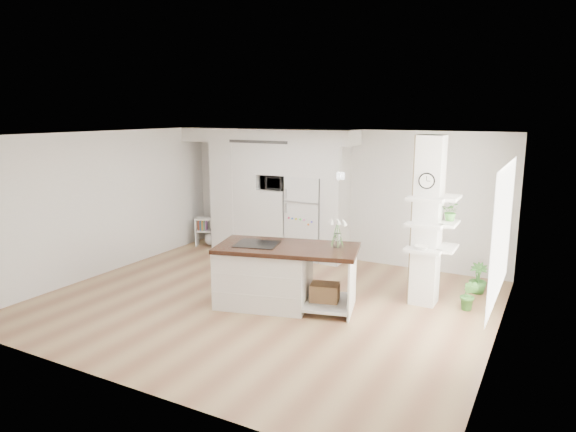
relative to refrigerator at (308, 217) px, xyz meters
The scene contains 14 objects.
floor 2.87m from the refrigerator, 78.93° to the right, with size 7.00×6.00×0.01m, color tan.
room 2.90m from the refrigerator, 78.93° to the right, with size 7.04×6.04×2.72m.
cabinet_wall 1.12m from the refrigerator, behind, with size 4.00×0.71×2.70m.
refrigerator is the anchor object (origin of this frame).
column 3.33m from the refrigerator, 28.14° to the right, with size 0.69×0.90×2.70m.
window 4.70m from the refrigerator, 30.76° to the right, with size 2.40×2.40×0.00m, color white.
pendant_light 3.59m from the refrigerator, 48.71° to the right, with size 0.12×0.12×0.10m, color white.
kitchen_island 2.83m from the refrigerator, 75.71° to the right, with size 2.39×1.57×1.56m.
bookshelf 2.53m from the refrigerator, behind, with size 0.63×0.52×0.65m.
floor_plant_a 3.88m from the refrigerator, 22.87° to the right, with size 0.28×0.22×0.50m, color #3E8133.
floor_plant_b 3.63m from the refrigerator, ahead, with size 0.29×0.29×0.52m, color #3E8133.
microwave 1.02m from the refrigerator, behind, with size 0.54×0.37×0.30m, color #2D2D2D.
shelf_plant 3.51m from the refrigerator, 23.68° to the right, with size 0.27×0.23×0.30m, color #3E8133.
decor_bowl 3.34m from the refrigerator, 32.27° to the right, with size 0.22×0.22×0.05m, color white.
Camera 1 is at (4.10, -6.80, 3.04)m, focal length 32.00 mm.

